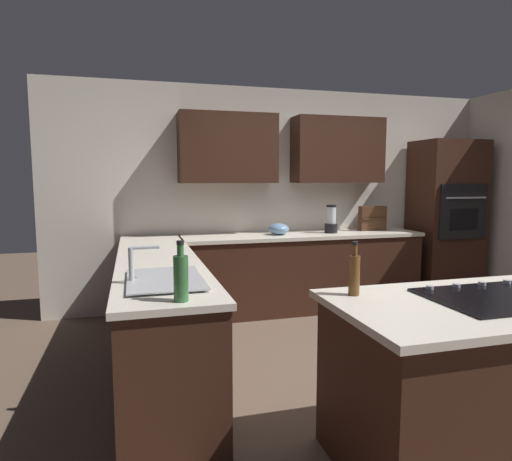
# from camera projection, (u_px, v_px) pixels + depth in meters

# --- Properties ---
(ground_plane) EXTENTS (14.00, 14.00, 0.00)m
(ground_plane) POSITION_uv_depth(u_px,v_px,m) (389.00, 366.00, 3.67)
(ground_plane) COLOR brown
(wall_back) EXTENTS (6.00, 0.44, 2.60)m
(wall_back) POSITION_uv_depth(u_px,v_px,m) (296.00, 185.00, 5.43)
(wall_back) COLOR silver
(wall_back) RESTS_ON ground
(lower_cabinets_back) EXTENTS (2.80, 0.60, 0.86)m
(lower_cabinets_back) POSITION_uv_depth(u_px,v_px,m) (302.00, 273.00, 5.24)
(lower_cabinets_back) COLOR #381E14
(lower_cabinets_back) RESTS_ON ground
(countertop_back) EXTENTS (2.84, 0.64, 0.04)m
(countertop_back) POSITION_uv_depth(u_px,v_px,m) (303.00, 235.00, 5.19)
(countertop_back) COLOR silver
(countertop_back) RESTS_ON lower_cabinets_back
(lower_cabinets_side) EXTENTS (0.60, 2.90, 0.86)m
(lower_cabinets_side) POSITION_uv_depth(u_px,v_px,m) (159.00, 314.00, 3.66)
(lower_cabinets_side) COLOR #381E14
(lower_cabinets_side) RESTS_ON ground
(countertop_side) EXTENTS (0.64, 2.94, 0.04)m
(countertop_side) POSITION_uv_depth(u_px,v_px,m) (158.00, 260.00, 3.61)
(countertop_side) COLOR silver
(countertop_side) RESTS_ON lower_cabinets_side
(island_base) EXTENTS (1.74, 0.84, 0.86)m
(island_base) POSITION_uv_depth(u_px,v_px,m) (495.00, 382.00, 2.43)
(island_base) COLOR #381E14
(island_base) RESTS_ON ground
(island_top) EXTENTS (1.82, 0.92, 0.04)m
(island_top) POSITION_uv_depth(u_px,v_px,m) (500.00, 302.00, 2.38)
(island_top) COLOR silver
(island_top) RESTS_ON island_base
(wall_oven) EXTENTS (0.80, 0.66, 2.01)m
(wall_oven) POSITION_uv_depth(u_px,v_px,m) (446.00, 220.00, 5.68)
(wall_oven) COLOR #381E14
(wall_oven) RESTS_ON ground
(sink_unit) EXTENTS (0.46, 0.70, 0.23)m
(sink_unit) POSITION_uv_depth(u_px,v_px,m) (164.00, 279.00, 2.77)
(sink_unit) COLOR #515456
(sink_unit) RESTS_ON countertop_side
(cooktop) EXTENTS (0.76, 0.56, 0.03)m
(cooktop) POSITION_uv_depth(u_px,v_px,m) (500.00, 297.00, 2.38)
(cooktop) COLOR black
(cooktop) RESTS_ON island_top
(blender) EXTENTS (0.15, 0.15, 0.33)m
(blender) POSITION_uv_depth(u_px,v_px,m) (331.00, 221.00, 5.24)
(blender) COLOR black
(blender) RESTS_ON countertop_back
(mixing_bowl) EXTENTS (0.23, 0.23, 0.13)m
(mixing_bowl) POSITION_uv_depth(u_px,v_px,m) (279.00, 229.00, 5.08)
(mixing_bowl) COLOR #668CB2
(mixing_bowl) RESTS_ON countertop_back
(spice_rack) EXTENTS (0.34, 0.11, 0.30)m
(spice_rack) POSITION_uv_depth(u_px,v_px,m) (372.00, 218.00, 5.49)
(spice_rack) COLOR #472B19
(spice_rack) RESTS_ON countertop_back
(dish_soap_bottle) EXTENTS (0.08, 0.08, 0.32)m
(dish_soap_bottle) POSITION_uv_depth(u_px,v_px,m) (181.00, 277.00, 2.31)
(dish_soap_bottle) COLOR #336B38
(dish_soap_bottle) RESTS_ON countertop_side
(oil_bottle) EXTENTS (0.06, 0.06, 0.30)m
(oil_bottle) POSITION_uv_depth(u_px,v_px,m) (354.00, 274.00, 2.44)
(oil_bottle) COLOR brown
(oil_bottle) RESTS_ON island_top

